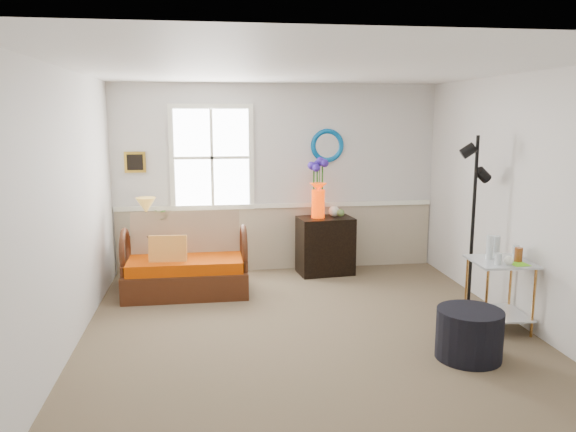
{
  "coord_description": "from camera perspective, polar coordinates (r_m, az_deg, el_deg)",
  "views": [
    {
      "loc": [
        -0.97,
        -5.24,
        2.18
      ],
      "look_at": [
        -0.14,
        0.49,
        1.13
      ],
      "focal_mm": 35.0,
      "sensor_mm": 36.0,
      "label": 1
    }
  ],
  "objects": [
    {
      "name": "floor",
      "position": [
        5.75,
        2.12,
        -11.97
      ],
      "size": [
        4.5,
        5.0,
        0.01
      ],
      "primitive_type": "cube",
      "color": "brown",
      "rests_on": "ground"
    },
    {
      "name": "ceiling",
      "position": [
        5.34,
        2.31,
        14.81
      ],
      "size": [
        4.5,
        5.0,
        0.01
      ],
      "primitive_type": "cube",
      "color": "white",
      "rests_on": "walls"
    },
    {
      "name": "walls",
      "position": [
        5.4,
        2.21,
        0.91
      ],
      "size": [
        4.51,
        5.01,
        2.6
      ],
      "color": "silver",
      "rests_on": "floor"
    },
    {
      "name": "wainscot",
      "position": [
        7.97,
        -1.05,
        -2.25
      ],
      "size": [
        4.46,
        0.02,
        0.9
      ],
      "primitive_type": "cube",
      "color": "tan",
      "rests_on": "walls"
    },
    {
      "name": "chair_rail",
      "position": [
        7.87,
        -1.05,
        1.07
      ],
      "size": [
        4.46,
        0.04,
        0.06
      ],
      "primitive_type": "cube",
      "color": "white",
      "rests_on": "walls"
    },
    {
      "name": "window",
      "position": [
        7.73,
        -7.74,
        5.89
      ],
      "size": [
        1.14,
        0.06,
        1.44
      ],
      "primitive_type": null,
      "color": "white",
      "rests_on": "walls"
    },
    {
      "name": "picture",
      "position": [
        7.8,
        -15.27,
        5.3
      ],
      "size": [
        0.28,
        0.03,
        0.28
      ],
      "primitive_type": "cube",
      "color": "#BB8E2B",
      "rests_on": "walls"
    },
    {
      "name": "mirror",
      "position": [
        7.91,
        4.0,
        7.15
      ],
      "size": [
        0.47,
        0.07,
        0.47
      ],
      "primitive_type": "torus",
      "rotation": [
        1.57,
        0.0,
        0.0
      ],
      "color": "#0072C8",
      "rests_on": "walls"
    },
    {
      "name": "loveseat",
      "position": [
        6.99,
        -10.38,
        -3.9
      ],
      "size": [
        1.48,
        0.84,
        0.97
      ],
      "primitive_type": null,
      "rotation": [
        0.0,
        0.0,
        -0.0
      ],
      "color": "#4B2110",
      "rests_on": "floor"
    },
    {
      "name": "throw_pillow",
      "position": [
        6.86,
        -12.09,
        -3.79
      ],
      "size": [
        0.45,
        0.14,
        0.44
      ],
      "primitive_type": null,
      "rotation": [
        0.0,
        0.0,
        -0.06
      ],
      "color": "orange",
      "rests_on": "loveseat"
    },
    {
      "name": "lamp_stand",
      "position": [
        7.51,
        -13.85,
        -4.22
      ],
      "size": [
        0.45,
        0.45,
        0.67
      ],
      "primitive_type": null,
      "rotation": [
        0.0,
        0.0,
        -0.2
      ],
      "color": "black",
      "rests_on": "floor"
    },
    {
      "name": "table_lamp",
      "position": [
        7.43,
        -14.19,
        0.06
      ],
      "size": [
        0.28,
        0.28,
        0.46
      ],
      "primitive_type": null,
      "rotation": [
        0.0,
        0.0,
        0.14
      ],
      "color": "#AA8031",
      "rests_on": "lamp_stand"
    },
    {
      "name": "potted_plant",
      "position": [
        7.34,
        -12.93,
        -0.79
      ],
      "size": [
        0.38,
        0.4,
        0.26
      ],
      "primitive_type": "imported",
      "rotation": [
        0.0,
        0.0,
        -0.27
      ],
      "color": "#5B7F41",
      "rests_on": "lamp_stand"
    },
    {
      "name": "cabinet",
      "position": [
        7.78,
        3.8,
        -3.01
      ],
      "size": [
        0.78,
        0.55,
        0.79
      ],
      "primitive_type": null,
      "rotation": [
        0.0,
        0.0,
        0.1
      ],
      "color": "black",
      "rests_on": "floor"
    },
    {
      "name": "flower_vase",
      "position": [
        7.63,
        3.09,
        2.79
      ],
      "size": [
        0.27,
        0.27,
        0.8
      ],
      "primitive_type": null,
      "rotation": [
        0.0,
        0.0,
        0.15
      ],
      "color": "#F73500",
      "rests_on": "cabinet"
    },
    {
      "name": "side_table",
      "position": [
        6.17,
        20.61,
        -7.52
      ],
      "size": [
        0.6,
        0.6,
        0.73
      ],
      "primitive_type": null,
      "rotation": [
        0.0,
        0.0,
        -0.05
      ],
      "color": "#C1843E",
      "rests_on": "floor"
    },
    {
      "name": "tabletop_items",
      "position": [
        6.04,
        21.32,
        -3.15
      ],
      "size": [
        0.44,
        0.44,
        0.25
      ],
      "primitive_type": null,
      "rotation": [
        0.0,
        0.0,
        0.07
      ],
      "color": "silver",
      "rests_on": "side_table"
    },
    {
      "name": "floor_lamp",
      "position": [
        6.56,
        18.27,
        -0.78
      ],
      "size": [
        0.34,
        0.34,
        1.96
      ],
      "primitive_type": null,
      "rotation": [
        0.0,
        0.0,
        -0.25
      ],
      "color": "black",
      "rests_on": "floor"
    },
    {
      "name": "ottoman",
      "position": [
        5.42,
        17.92,
        -11.34
      ],
      "size": [
        0.59,
        0.59,
        0.45
      ],
      "primitive_type": "cylinder",
      "rotation": [
        0.0,
        0.0,
        -0.0
      ],
      "color": "black",
      "rests_on": "floor"
    }
  ]
}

